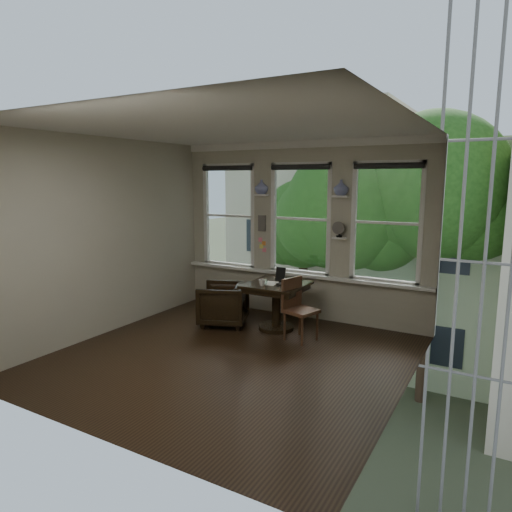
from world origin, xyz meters
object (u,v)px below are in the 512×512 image
Objects in this scene: table at (276,306)px; side_chair_right at (301,310)px; laptop at (284,286)px; mug at (262,282)px; armchair_left at (223,304)px.

table is 0.62m from side_chair_right.
laptop is 0.35m from mug.
mug is (-0.33, -0.09, 0.04)m from laptop.
mug is (-0.67, 0.03, 0.34)m from side_chair_right.
table is at bearing 82.60° from armchair_left.
side_chair_right is 2.51× the size of laptop.
side_chair_right is 0.47m from laptop.
table is 0.90m from armchair_left.
mug reaches higher than armchair_left.
side_chair_right reaches higher than mug.
table is at bearing 63.92° from mug.
mug is (0.75, -0.03, 0.45)m from armchair_left.
side_chair_right reaches higher than laptop.
armchair_left is 1.16m from laptop.
armchair_left is at bearing 177.54° from mug.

